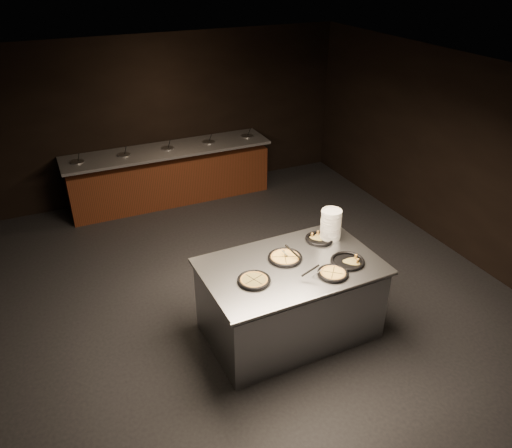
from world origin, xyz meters
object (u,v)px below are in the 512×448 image
object	(u,v)px
pan_veggie_whole	(254,280)
pan_cheese_whole	(285,257)
plate_stack	(331,225)
serving_counter	(290,300)

from	to	relation	value
pan_veggie_whole	pan_cheese_whole	size ratio (longest dim) A/B	0.91
plate_stack	serving_counter	bearing A→B (deg)	-155.75
pan_veggie_whole	pan_cheese_whole	world-z (taller)	same
pan_veggie_whole	pan_cheese_whole	xyz separation A→B (m)	(0.52, 0.26, 0.00)
serving_counter	pan_veggie_whole	world-z (taller)	pan_veggie_whole
plate_stack	pan_cheese_whole	distance (m)	0.77
pan_veggie_whole	plate_stack	bearing A→B (deg)	19.75
pan_cheese_whole	plate_stack	bearing A→B (deg)	14.36
serving_counter	pan_cheese_whole	world-z (taller)	pan_cheese_whole
plate_stack	pan_veggie_whole	xyz separation A→B (m)	(-1.24, -0.45, -0.17)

